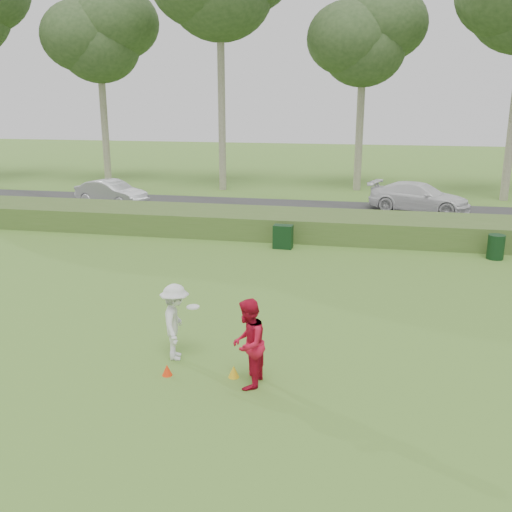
% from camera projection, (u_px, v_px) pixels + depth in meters
% --- Properties ---
extents(ground, '(120.00, 120.00, 0.00)m').
position_uv_depth(ground, '(217.00, 366.00, 11.89)').
color(ground, '#467727').
rests_on(ground, ground).
extents(reed_strip, '(80.00, 3.00, 0.90)m').
position_uv_depth(reed_strip, '(296.00, 224.00, 23.08)').
color(reed_strip, '#406026').
rests_on(reed_strip, ground).
extents(park_road, '(80.00, 6.00, 0.06)m').
position_uv_depth(park_road, '(310.00, 211.00, 27.91)').
color(park_road, '#2D2D2D').
rests_on(park_road, ground).
extents(tree_2, '(6.50, 6.50, 12.00)m').
position_uv_depth(tree_2, '(99.00, 37.00, 34.86)').
color(tree_2, gray).
rests_on(tree_2, ground).
extents(tree_4, '(6.24, 6.24, 11.50)m').
position_uv_depth(tree_4, '(364.00, 39.00, 32.30)').
color(tree_4, gray).
rests_on(tree_4, ground).
extents(player_white, '(0.96, 1.19, 1.66)m').
position_uv_depth(player_white, '(175.00, 322.00, 12.05)').
color(player_white, white).
rests_on(player_white, ground).
extents(player_red, '(0.71, 0.89, 1.77)m').
position_uv_depth(player_red, '(248.00, 344.00, 10.86)').
color(player_red, red).
rests_on(player_red, ground).
extents(cone_orange, '(0.21, 0.21, 0.23)m').
position_uv_depth(cone_orange, '(167.00, 370.00, 11.47)').
color(cone_orange, '#FF370D').
rests_on(cone_orange, ground).
extents(cone_yellow, '(0.22, 0.22, 0.25)m').
position_uv_depth(cone_yellow, '(234.00, 372.00, 11.39)').
color(cone_yellow, gold).
rests_on(cone_yellow, ground).
extents(utility_cabinet, '(0.72, 0.47, 0.88)m').
position_uv_depth(utility_cabinet, '(283.00, 237.00, 21.10)').
color(utility_cabinet, black).
rests_on(utility_cabinet, ground).
extents(trash_bin, '(0.71, 0.71, 0.85)m').
position_uv_depth(trash_bin, '(496.00, 247.00, 19.70)').
color(trash_bin, black).
rests_on(trash_bin, ground).
extents(car_mid, '(4.15, 2.49, 1.29)m').
position_uv_depth(car_mid, '(111.00, 193.00, 29.16)').
color(car_mid, silver).
rests_on(car_mid, park_road).
extents(car_right, '(5.15, 3.27, 1.39)m').
position_uv_depth(car_right, '(419.00, 197.00, 27.63)').
color(car_right, white).
rests_on(car_right, park_road).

